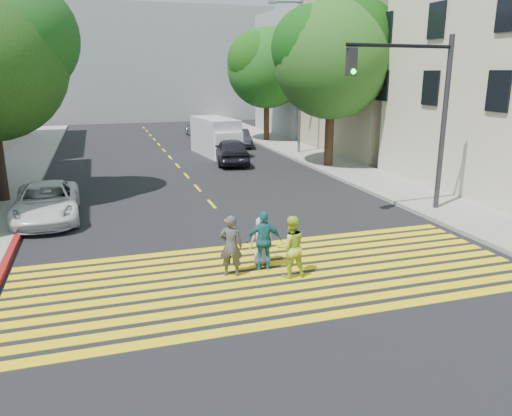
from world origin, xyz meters
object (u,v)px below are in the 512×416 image
white_sedan (46,202)px  silver_car (198,129)px  pedestrian_child (262,241)px  dark_car_near (231,151)px  traffic_signal (420,101)px  pedestrian_woman (291,247)px  tree_right_near (334,54)px  pedestrian_extra (264,241)px  tree_right_far (268,64)px  dark_car_parked (240,138)px  pedestrian_man (231,246)px  white_van (217,138)px

white_sedan → silver_car: 24.66m
pedestrian_child → dark_car_near: dark_car_near is taller
traffic_signal → pedestrian_woman: bearing=-151.9°
tree_right_near → dark_car_near: tree_right_near is taller
pedestrian_woman → pedestrian_extra: pedestrian_woman is taller
tree_right_near → tree_right_far: size_ratio=1.06×
dark_car_near → dark_car_parked: bearing=-101.8°
dark_car_near → silver_car: size_ratio=1.07×
tree_right_near → pedestrian_man: bearing=-124.7°
pedestrian_child → pedestrian_extra: size_ratio=0.84×
tree_right_near → traffic_signal: size_ratio=1.40×
tree_right_near → white_sedan: tree_right_near is taller
tree_right_near → white_van: tree_right_near is taller
tree_right_near → pedestrian_woman: 16.67m
pedestrian_woman → dark_car_near: size_ratio=0.37×
dark_car_near → white_sedan: bearing=52.2°
pedestrian_man → dark_car_near: size_ratio=0.37×
white_van → tree_right_far: bearing=38.6°
tree_right_near → pedestrian_man: tree_right_near is taller
dark_car_near → traffic_signal: 13.37m
pedestrian_man → silver_car: pedestrian_man is taller
pedestrian_woman → dark_car_parked: bearing=-100.2°
pedestrian_extra → dark_car_near: 16.19m
tree_right_far → tree_right_near: bearing=-90.7°
pedestrian_woman → traffic_signal: traffic_signal is taller
dark_car_parked → white_van: bearing=-121.4°
traffic_signal → tree_right_far: bearing=81.5°
pedestrian_extra → white_sedan: (-6.01, 6.81, -0.15)m
tree_right_far → traffic_signal: (-1.41, -21.00, -1.58)m
pedestrian_extra → silver_car: size_ratio=0.39×
pedestrian_man → pedestrian_child: 1.14m
tree_right_near → pedestrian_woman: size_ratio=5.47×
pedestrian_man → white_sedan: 8.61m
pedestrian_extra → dark_car_parked: size_ratio=0.44×
white_sedan → pedestrian_child: bearing=-48.2°
pedestrian_man → silver_car: size_ratio=0.40×
pedestrian_child → dark_car_parked: pedestrian_child is taller
traffic_signal → pedestrian_man: bearing=-160.0°
tree_right_near → white_sedan: bearing=-156.1°
silver_car → white_van: size_ratio=0.81×
pedestrian_man → dark_car_near: bearing=-84.0°
pedestrian_child → tree_right_far: bearing=-108.8°
tree_right_near → pedestrian_extra: bearing=-122.1°
silver_car → white_sedan: bearing=65.7°
tree_right_near → dark_car_parked: bearing=106.0°
dark_car_parked → pedestrian_man: bearing=-99.7°
pedestrian_man → dark_car_parked: size_ratio=0.45×
silver_car → white_van: 10.18m
white_sedan → dark_car_near: bearing=43.0°
tree_right_far → pedestrian_child: tree_right_far is taller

